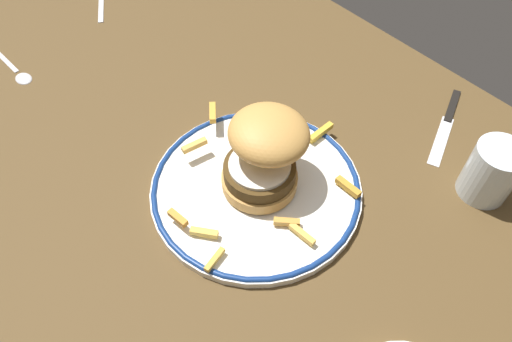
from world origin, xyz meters
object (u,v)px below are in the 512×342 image
at_px(burger, 265,152).
at_px(knife, 448,119).
at_px(fork, 101,1).
at_px(dinner_plate, 256,188).
at_px(spoon, 19,73).
at_px(water_glass, 490,174).

height_order(burger, knife, burger).
bearing_deg(knife, fork, -158.83).
relative_size(dinner_plate, spoon, 2.22).
bearing_deg(knife, burger, -106.86).
distance_m(burger, spoon, 0.50).
relative_size(water_glass, spoon, 0.64).
xyz_separation_m(water_glass, knife, (-0.11, 0.08, -0.03)).
xyz_separation_m(dinner_plate, spoon, (-0.46, -0.15, -0.00)).
height_order(dinner_plate, knife, dinner_plate).
bearing_deg(burger, knife, 73.14).
bearing_deg(water_glass, spoon, -149.09).
bearing_deg(burger, spoon, -159.50).
distance_m(burger, knife, 0.33).
xyz_separation_m(water_glass, spoon, (-0.67, -0.40, -0.03)).
bearing_deg(knife, water_glass, -35.85).
xyz_separation_m(fork, spoon, (0.11, -0.22, 0.00)).
bearing_deg(fork, knife, 21.17).
height_order(burger, fork, burger).
relative_size(burger, spoon, 1.15).
distance_m(water_glass, fork, 0.80).
xyz_separation_m(burger, knife, (0.09, 0.31, -0.07)).
height_order(fork, knife, knife).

